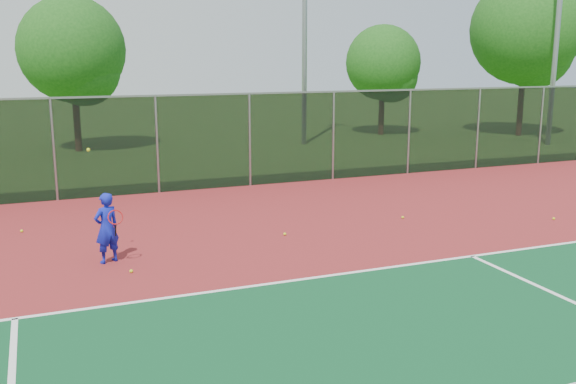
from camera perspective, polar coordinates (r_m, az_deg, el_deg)
name	(u,v)px	position (r m, az deg, el deg)	size (l,w,h in m)	color
ground	(487,326)	(10.90, 17.23, -11.29)	(120.00, 120.00, 0.00)	#31631C
court_apron	(417,284)	(12.39, 11.43, -8.05)	(30.00, 20.00, 0.02)	maroon
fence_back	(250,139)	(20.91, -3.42, 4.75)	(30.00, 0.06, 3.03)	black
tennis_player	(107,228)	(13.66, -15.82, -3.08)	(0.63, 0.68, 2.39)	#121DB1
practice_ball_0	(131,271)	(13.10, -13.77, -6.85)	(0.07, 0.07, 0.07)	#D0E01A
practice_ball_1	(403,217)	(17.09, 10.16, -2.23)	(0.07, 0.07, 0.07)	#D0E01A
practice_ball_2	(554,219)	(18.08, 22.55, -2.20)	(0.07, 0.07, 0.07)	#D0E01A
practice_ball_4	(285,234)	(15.28, -0.29, -3.75)	(0.07, 0.07, 0.07)	#D0E01A
practice_ball_5	(22,231)	(16.83, -22.60, -3.22)	(0.07, 0.07, 0.07)	#D0E01A
tree_back_left	(75,54)	(29.95, -18.42, 11.52)	(4.61, 4.61, 6.77)	#382414
tree_back_mid	(385,66)	(34.96, 8.63, 11.01)	(3.96, 3.96, 5.82)	#382414
tree_back_right	(528,35)	(36.39, 20.59, 12.96)	(5.70, 5.70, 8.37)	#382414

